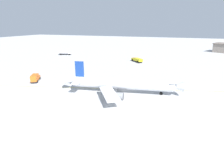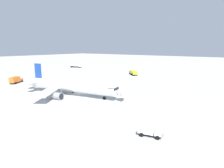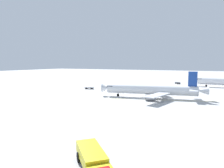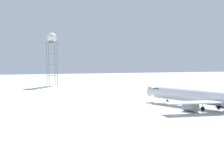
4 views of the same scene
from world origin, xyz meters
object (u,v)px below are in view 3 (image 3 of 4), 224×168
at_px(airliner_main, 152,90).
at_px(fire_tender_truck, 93,159).
at_px(pushback_tug_truck, 90,87).
at_px(safety_cone_near, 119,85).
at_px(safety_cone_mid, 117,84).
at_px(baggage_truck_truck, 178,83).

height_order(airliner_main, fire_tender_truck, airliner_main).
distance_m(airliner_main, pushback_tug_truck, 39.24).
bearing_deg(pushback_tug_truck, safety_cone_near, -117.08).
bearing_deg(airliner_main, safety_cone_near, -59.94).
distance_m(airliner_main, safety_cone_mid, 51.63).
relative_size(fire_tender_truck, pushback_tug_truck, 1.80).
height_order(fire_tender_truck, pushback_tug_truck, fire_tender_truck).
distance_m(baggage_truck_truck, pushback_tug_truck, 60.66).
bearing_deg(baggage_truck_truck, safety_cone_near, -95.57).
relative_size(fire_tender_truck, safety_cone_mid, 16.21).
xyz_separation_m(airliner_main, safety_cone_near, (-31.04, 36.32, -2.77)).
height_order(airliner_main, safety_cone_mid, airliner_main).
bearing_deg(airliner_main, fire_tender_truck, 87.15).
xyz_separation_m(baggage_truck_truck, safety_cone_near, (-32.27, -23.02, -0.44)).
relative_size(airliner_main, safety_cone_near, 75.04).
relative_size(airliner_main, pushback_tug_truck, 8.34).
xyz_separation_m(baggage_truck_truck, safety_cone_mid, (-34.70, -20.12, -0.44)).
height_order(baggage_truck_truck, fire_tender_truck, fire_tender_truck).
distance_m(pushback_tug_truck, safety_cone_mid, 27.10).
xyz_separation_m(fire_tender_truck, pushback_tug_truck, (-44.77, 69.18, -0.73)).
bearing_deg(baggage_truck_truck, safety_cone_mid, -100.96).
height_order(pushback_tug_truck, safety_cone_near, pushback_tug_truck).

